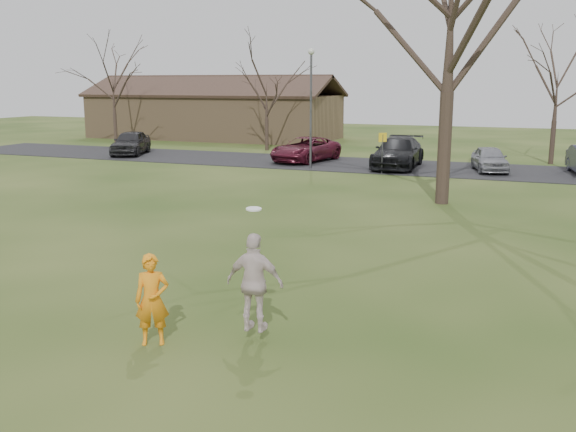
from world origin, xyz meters
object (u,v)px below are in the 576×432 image
Objects in this scene: player_defender at (152,300)px; catching_play at (255,283)px; car_2 at (306,149)px; building at (214,114)px; lamp_post at (311,94)px; car_0 at (131,142)px; big_tree at (451,13)px; car_3 at (398,153)px; car_4 at (490,159)px.

player_defender is 0.73× the size of catching_play.
building is at bearing 146.62° from car_2.
car_0 is at bearing 170.87° from lamp_post.
big_tree is at bearing -36.29° from car_2.
catching_play is 0.36× the size of lamp_post.
car_3 is 0.27× the size of building.
car_4 is 0.60× the size of lamp_post.
car_0 is 11.58m from car_2.
player_defender is at bearing -155.51° from catching_play.
catching_play is at bearing -109.72° from car_4.
player_defender is 1.83m from catching_play.
big_tree is at bearing 85.54° from catching_play.
car_2 is 15.22m from big_tree.
player_defender is 0.12× the size of big_tree.
catching_play reaches higher than car_4.
catching_play is (8.15, -25.04, 0.36)m from car_2.
player_defender is at bearing -64.21° from car_2.
car_2 is at bearing 114.89° from lamp_post.
car_2 is at bearing 132.08° from big_tree.
big_tree is at bearing -70.38° from car_3.
car_2 is 18.01m from building.
building is (-19.21, 38.49, 1.11)m from player_defender.
lamp_post reaches higher than catching_play.
lamp_post is at bearing 74.16° from player_defender.
car_4 is 9.86m from lamp_post.
big_tree reaches higher than car_3.
car_4 is at bearing 85.02° from catching_play.
car_4 is at bearing 14.60° from lamp_post.
car_3 is at bearing 26.05° from lamp_post.
player_defender reaches higher than car_4.
big_tree is at bearing -46.27° from building.
big_tree is at bearing -110.50° from car_4.
car_3 reaches higher than car_4.
car_3 reaches higher than car_2.
catching_play is 0.11× the size of building.
car_4 is at bearing 52.90° from player_defender.
building is at bearing 133.73° from big_tree.
lamp_post is (-8.99, -2.34, 3.29)m from car_4.
car_0 is at bearing -85.13° from building.
lamp_post reaches higher than car_4.
lamp_post reaches higher than car_3.
car_3 is (17.12, 0.02, 0.04)m from car_0.
car_2 is at bearing -16.33° from car_0.
car_0 reaches higher than car_2.
player_defender is 30.89m from car_0.
car_2 is at bearing -45.00° from building.
car_4 is 1.68× the size of catching_play.
car_3 is (-0.94, 25.07, 0.02)m from player_defender.
building is at bearing 135.47° from car_4.
car_3 is 2.47× the size of catching_play.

